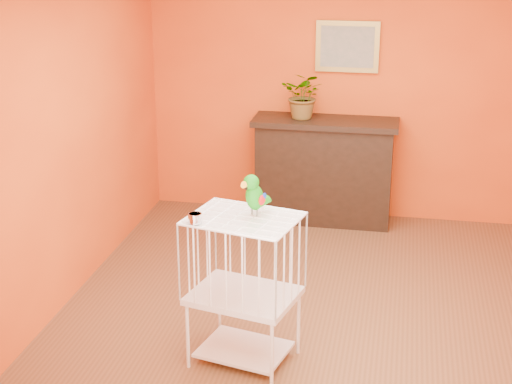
# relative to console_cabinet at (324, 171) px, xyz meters

# --- Properties ---
(ground) EXTENTS (4.50, 4.50, 0.00)m
(ground) POSITION_rel_console_cabinet_xyz_m (0.17, -2.00, -0.53)
(ground) COLOR brown
(ground) RESTS_ON ground
(room_shell) EXTENTS (4.50, 4.50, 4.50)m
(room_shell) POSITION_rel_console_cabinet_xyz_m (0.17, -2.00, 1.05)
(room_shell) COLOR #E55515
(room_shell) RESTS_ON ground
(console_cabinet) EXTENTS (1.43, 0.51, 1.06)m
(console_cabinet) POSITION_rel_console_cabinet_xyz_m (0.00, 0.00, 0.00)
(console_cabinet) COLOR black
(console_cabinet) RESTS_ON ground
(potted_plant) EXTENTS (0.50, 0.54, 0.36)m
(potted_plant) POSITION_rel_console_cabinet_xyz_m (-0.22, 0.03, 0.71)
(potted_plant) COLOR #26722D
(potted_plant) RESTS_ON console_cabinet
(framed_picture) EXTENTS (0.62, 0.04, 0.50)m
(framed_picture) POSITION_rel_console_cabinet_xyz_m (0.17, 0.22, 1.22)
(framed_picture) COLOR #A18739
(framed_picture) RESTS_ON room_shell
(birdcage) EXTENTS (0.80, 0.68, 1.07)m
(birdcage) POSITION_rel_console_cabinet_xyz_m (-0.24, -2.80, 0.03)
(birdcage) COLOR silver
(birdcage) RESTS_ON ground
(feed_cup) EXTENTS (0.09, 0.09, 0.06)m
(feed_cup) POSITION_rel_console_cabinet_xyz_m (-0.53, -2.95, 0.58)
(feed_cup) COLOR silver
(feed_cup) RESTS_ON birdcage
(parrot) EXTENTS (0.19, 0.25, 0.29)m
(parrot) POSITION_rel_console_cabinet_xyz_m (-0.18, -2.73, 0.69)
(parrot) COLOR #59544C
(parrot) RESTS_ON birdcage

